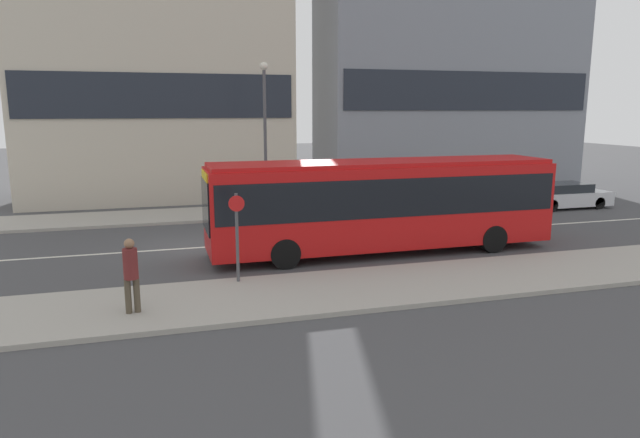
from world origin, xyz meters
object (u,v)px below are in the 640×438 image
parked_car_0 (472,200)px  parked_car_1 (564,196)px  pedestrian_near_stop (131,271)px  street_lamp (265,123)px  bus_stop_sign (237,230)px  city_bus (382,200)px

parked_car_0 → parked_car_1: parked_car_0 is taller
pedestrian_near_stop → street_lamp: 13.21m
parked_car_1 → bus_stop_sign: bus_stop_sign is taller
parked_car_1 → street_lamp: street_lamp is taller
parked_car_1 → street_lamp: 15.42m
parked_car_0 → bus_stop_sign: bearing=-146.4°
parked_car_1 → bus_stop_sign: size_ratio=1.79×
city_bus → parked_car_1: city_bus is taller
city_bus → street_lamp: (-2.63, 7.32, 2.44)m
pedestrian_near_stop → bus_stop_sign: size_ratio=0.72×
parked_car_0 → bus_stop_sign: bus_stop_sign is taller
parked_car_0 → street_lamp: street_lamp is taller
bus_stop_sign → street_lamp: (2.70, 9.81, 2.68)m
street_lamp → parked_car_1: bearing=-5.7°
parked_car_0 → street_lamp: bearing=170.2°
city_bus → bus_stop_sign: (-5.34, -2.49, -0.23)m
city_bus → parked_car_1: 13.65m
parked_car_0 → street_lamp: size_ratio=0.58×
parked_car_1 → pedestrian_near_stop: 22.76m
city_bus → bus_stop_sign: bearing=-153.9°
city_bus → pedestrian_near_stop: bearing=-151.0°
city_bus → parked_car_0: size_ratio=3.04×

